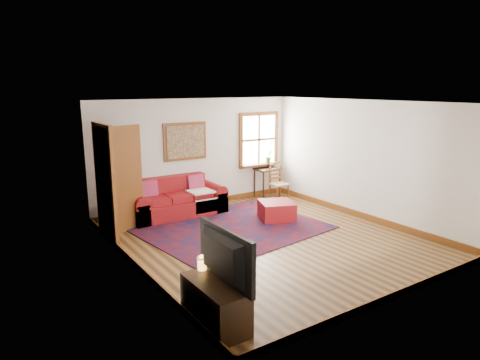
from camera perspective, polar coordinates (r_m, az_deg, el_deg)
ground at (r=7.99m, az=3.76°, el=-7.91°), size 5.50×5.50×0.00m
room_envelope at (r=7.58m, az=3.86°, el=3.90°), size 5.04×5.54×2.52m
window at (r=10.82m, az=2.70°, el=4.68°), size 1.18×0.20×1.38m
doorway at (r=8.25m, az=-16.22°, el=0.02°), size 0.89×1.08×2.14m
framed_artwork at (r=9.72m, az=-7.31°, el=5.12°), size 1.05×0.07×0.85m
persian_rug at (r=8.53m, az=-0.92°, el=-6.47°), size 3.65×3.08×0.02m
red_leather_sofa at (r=9.45m, az=-8.55°, el=-3.04°), size 2.11×0.87×0.83m
red_ottoman at (r=9.09m, az=4.90°, el=-4.09°), size 0.88×0.88×0.39m
side_table at (r=10.86m, az=3.64°, el=0.93°), size 0.61×0.46×0.73m
ladder_back_chair at (r=10.52m, az=5.05°, el=-0.34°), size 0.40×0.38×0.85m
media_cabinet at (r=5.24m, az=-3.33°, el=-16.19°), size 0.44×0.97×0.53m
television at (r=4.97m, az=-3.06°, el=-10.27°), size 0.15×1.13×0.65m
candle_hurricane at (r=5.42m, az=-5.10°, el=-11.05°), size 0.12×0.12×0.18m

